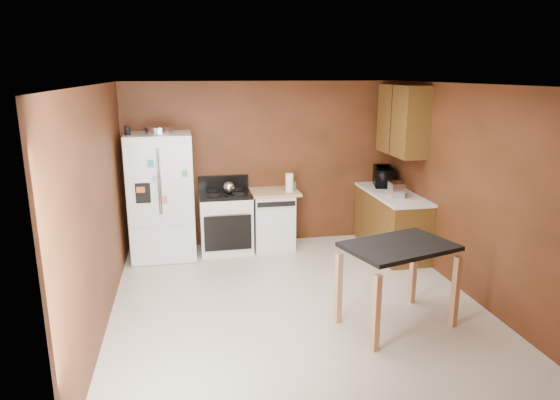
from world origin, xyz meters
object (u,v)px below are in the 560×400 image
object	(u,v)px
toaster	(396,189)
roasting_pan	(159,130)
gas_range	(226,221)
refrigerator	(162,196)
pen_cup	(127,131)
paper_towel	(289,183)
green_canister	(293,186)
microwave	(383,177)
dishwasher	(273,218)
kettle	(229,187)
island	(398,258)

from	to	relation	value
toaster	roasting_pan	bearing A→B (deg)	177.30
gas_range	refrigerator	bearing A→B (deg)	-176.19
pen_cup	paper_towel	bearing A→B (deg)	2.17
green_canister	microwave	bearing A→B (deg)	-1.77
roasting_pan	paper_towel	bearing A→B (deg)	0.64
dishwasher	pen_cup	bearing A→B (deg)	-174.78
roasting_pan	kettle	world-z (taller)	roasting_pan
kettle	microwave	xyz separation A→B (m)	(2.41, 0.05, 0.05)
dishwasher	toaster	bearing A→B (deg)	-23.83
kettle	green_canister	bearing A→B (deg)	5.65
kettle	pen_cup	bearing A→B (deg)	-175.52
dishwasher	island	distance (m)	2.82
green_canister	refrigerator	distance (m)	1.95
pen_cup	green_canister	world-z (taller)	pen_cup
refrigerator	island	distance (m)	3.59
pen_cup	kettle	distance (m)	1.62
kettle	toaster	bearing A→B (deg)	-15.73
kettle	refrigerator	bearing A→B (deg)	-179.60
pen_cup	paper_towel	world-z (taller)	pen_cup
paper_towel	island	distance (m)	2.66
microwave	refrigerator	distance (m)	3.38
pen_cup	dishwasher	world-z (taller)	pen_cup
kettle	microwave	distance (m)	2.42
toaster	refrigerator	xyz separation A→B (m)	(-3.29, 0.65, -0.10)
toaster	dishwasher	distance (m)	1.90
green_canister	dishwasher	xyz separation A→B (m)	(-0.31, -0.02, -0.50)
pen_cup	refrigerator	distance (m)	1.04
gas_range	island	distance (m)	3.09
pen_cup	kettle	bearing A→B (deg)	4.48
gas_range	island	size ratio (longest dim) A/B	0.87
paper_towel	refrigerator	bearing A→B (deg)	179.57
toaster	island	bearing A→B (deg)	-104.76
pen_cup	island	distance (m)	3.96
pen_cup	kettle	size ratio (longest dim) A/B	0.71
roasting_pan	paper_towel	xyz separation A→B (m)	(1.85, 0.02, -0.82)
roasting_pan	toaster	bearing A→B (deg)	-10.61
roasting_pan	gas_range	xyz separation A→B (m)	(0.90, 0.10, -1.39)
pen_cup	dishwasher	xyz separation A→B (m)	(2.02, 0.18, -1.41)
roasting_pan	refrigerator	size ratio (longest dim) A/B	0.22
kettle	gas_range	distance (m)	0.53
kettle	dishwasher	xyz separation A→B (m)	(0.66, 0.08, -0.53)
roasting_pan	green_canister	bearing A→B (deg)	4.09
toaster	microwave	size ratio (longest dim) A/B	0.58
toaster	island	distance (m)	2.11
kettle	paper_towel	xyz separation A→B (m)	(0.90, -0.02, 0.04)
microwave	gas_range	world-z (taller)	microwave
pen_cup	kettle	xyz separation A→B (m)	(1.36, 0.11, -0.87)
microwave	gas_range	bearing A→B (deg)	105.14
paper_towel	green_canister	distance (m)	0.16
roasting_pan	dishwasher	bearing A→B (deg)	4.23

